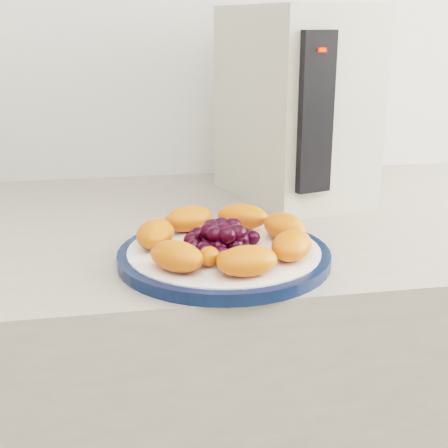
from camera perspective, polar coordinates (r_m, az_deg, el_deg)
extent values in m
cylinder|color=#0B193B|center=(0.78, 0.00, -2.96)|extent=(0.27, 0.27, 0.01)
cylinder|color=white|center=(0.78, 0.00, -2.89)|extent=(0.24, 0.24, 0.02)
cube|color=beige|center=(1.06, 6.45, 10.79)|extent=(0.24, 0.29, 0.31)
cube|color=black|center=(0.92, 8.33, 9.95)|extent=(0.06, 0.03, 0.23)
cube|color=#FF0C05|center=(0.91, 8.95, 15.45)|extent=(0.01, 0.01, 0.01)
ellipsoid|color=#FC4B19|center=(0.81, 5.54, -0.26)|extent=(0.06, 0.08, 0.03)
ellipsoid|color=#FC4B19|center=(0.85, 1.70, 0.71)|extent=(0.08, 0.07, 0.03)
ellipsoid|color=#FC4B19|center=(0.84, -3.26, 0.49)|extent=(0.08, 0.07, 0.03)
ellipsoid|color=#FC4B19|center=(0.79, -6.30, -0.89)|extent=(0.06, 0.08, 0.03)
ellipsoid|color=#FC4B19|center=(0.71, -4.36, -2.94)|extent=(0.08, 0.08, 0.03)
ellipsoid|color=#FC4B19|center=(0.70, 2.12, -3.39)|extent=(0.08, 0.05, 0.03)
ellipsoid|color=#FC4B19|center=(0.75, 6.21, -1.94)|extent=(0.08, 0.08, 0.03)
ellipsoid|color=black|center=(0.78, 0.00, -1.65)|extent=(0.02, 0.02, 0.02)
ellipsoid|color=black|center=(0.78, 1.49, -1.46)|extent=(0.02, 0.02, 0.02)
ellipsoid|color=black|center=(0.79, 0.50, -1.12)|extent=(0.02, 0.02, 0.02)
ellipsoid|color=black|center=(0.79, -0.97, -1.17)|extent=(0.02, 0.02, 0.02)
ellipsoid|color=black|center=(0.77, -1.50, -1.78)|extent=(0.02, 0.02, 0.02)
ellipsoid|color=black|center=(0.76, -0.52, -2.08)|extent=(0.02, 0.02, 0.02)
ellipsoid|color=black|center=(0.76, 1.00, -2.00)|extent=(0.02, 0.02, 0.02)
ellipsoid|color=black|center=(0.79, 2.62, -1.25)|extent=(0.02, 0.02, 0.02)
ellipsoid|color=black|center=(0.81, 1.61, -0.87)|extent=(0.02, 0.02, 0.02)
ellipsoid|color=black|center=(0.81, 0.23, -0.67)|extent=(0.02, 0.02, 0.02)
ellipsoid|color=black|center=(0.81, -1.21, -0.81)|extent=(0.02, 0.02, 0.02)
ellipsoid|color=black|center=(0.80, -2.37, -1.02)|extent=(0.02, 0.02, 0.02)
ellipsoid|color=black|center=(0.78, -2.94, -1.52)|extent=(0.02, 0.02, 0.02)
ellipsoid|color=black|center=(0.76, -2.73, -2.09)|extent=(0.02, 0.02, 0.02)
ellipsoid|color=black|center=(0.75, -1.75, -2.42)|extent=(0.02, 0.02, 0.02)
ellipsoid|color=black|center=(0.74, -0.25, -2.71)|extent=(0.02, 0.02, 0.02)
ellipsoid|color=black|center=(0.77, 0.00, -0.59)|extent=(0.02, 0.02, 0.02)
ellipsoid|color=black|center=(0.79, 0.81, -0.19)|extent=(0.02, 0.02, 0.02)
ellipsoid|color=black|center=(0.79, -0.26, -0.13)|extent=(0.02, 0.02, 0.02)
ellipsoid|color=black|center=(0.78, -1.18, -0.31)|extent=(0.02, 0.02, 0.02)
ellipsoid|color=black|center=(0.77, -1.43, -0.66)|extent=(0.02, 0.02, 0.02)
ellipsoid|color=black|center=(0.76, -0.84, -0.97)|extent=(0.02, 0.02, 0.02)
ellipsoid|color=black|center=(0.75, 0.27, -1.03)|extent=(0.02, 0.02, 0.02)
ellipsoid|color=black|center=(0.76, 1.21, -0.83)|extent=(0.02, 0.02, 0.02)
ellipsoid|color=#DC5019|center=(0.71, 0.43, -3.28)|extent=(0.03, 0.03, 0.02)
ellipsoid|color=#DC5019|center=(0.72, 2.41, -2.97)|extent=(0.04, 0.03, 0.02)
ellipsoid|color=#DC5019|center=(0.69, 1.78, -3.88)|extent=(0.04, 0.04, 0.02)
ellipsoid|color=#DC5019|center=(0.72, -1.38, -2.98)|extent=(0.04, 0.04, 0.02)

